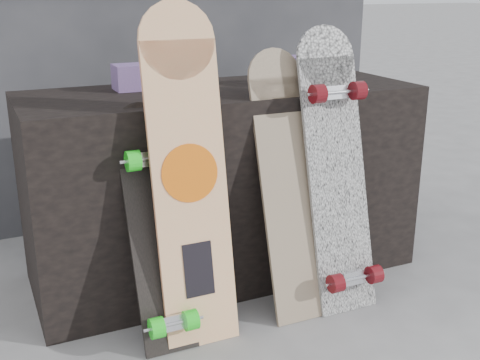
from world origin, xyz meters
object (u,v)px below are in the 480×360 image
longboard_celtic (287,176)px  longboard_cascadia (337,166)px  skateboard_dark (156,226)px  vendor_table (223,183)px  longboard_geisha (189,168)px

longboard_celtic → longboard_cascadia: longboard_cascadia is taller
longboard_celtic → skateboard_dark: size_ratio=1.20×
vendor_table → skateboard_dark: 0.56m
longboard_geisha → longboard_celtic: longboard_geisha is taller
vendor_table → longboard_celtic: (0.10, -0.36, 0.12)m
longboard_geisha → longboard_cascadia: size_ratio=1.09×
longboard_geisha → longboard_cascadia: 0.60m
longboard_geisha → skateboard_dark: (-0.12, 0.01, -0.19)m
vendor_table → longboard_cascadia: (0.30, -0.40, 0.15)m
vendor_table → longboard_geisha: 0.53m
longboard_geisha → longboard_cascadia: (0.59, -0.00, -0.07)m
vendor_table → longboard_cascadia: size_ratio=1.51×
longboard_celtic → longboard_cascadia: 0.20m
longboard_geisha → longboard_celtic: size_ratio=1.18×
longboard_cascadia → longboard_geisha: bearing=179.6°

